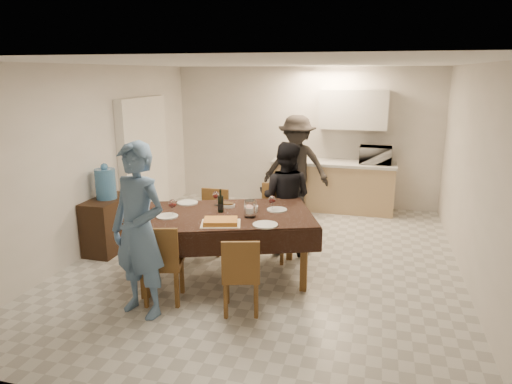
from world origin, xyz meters
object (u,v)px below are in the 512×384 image
(person_kitchen, at_px, (296,166))
(console, at_px, (109,224))
(person_far, at_px, (285,198))
(wine_bottle, at_px, (221,201))
(microwave, at_px, (376,155))
(savoury_tart, at_px, (221,222))
(water_jug, at_px, (106,184))
(person_near, at_px, (139,231))
(dining_table, at_px, (223,216))
(water_pitcher, at_px, (250,209))

(person_kitchen, bearing_deg, console, -133.38)
(person_far, bearing_deg, wine_bottle, 62.53)
(person_far, bearing_deg, microwave, -114.28)
(wine_bottle, relative_size, savoury_tart, 0.65)
(wine_bottle, xyz_separation_m, person_kitchen, (0.44, 2.79, -0.09))
(person_far, bearing_deg, person_kitchen, -81.28)
(water_jug, height_order, person_kitchen, person_kitchen)
(water_jug, height_order, wine_bottle, water_jug)
(person_kitchen, bearing_deg, savoury_tart, -95.08)
(water_jug, bearing_deg, person_far, 14.18)
(wine_bottle, relative_size, person_far, 0.18)
(console, height_order, person_near, person_near)
(person_kitchen, bearing_deg, microwave, 18.52)
(wine_bottle, distance_m, microwave, 3.70)
(dining_table, distance_m, savoury_tart, 0.40)
(savoury_tart, height_order, person_near, person_near)
(water_jug, xyz_separation_m, wine_bottle, (1.84, -0.38, -0.00))
(wine_bottle, bearing_deg, water_jug, 168.18)
(console, bearing_deg, wine_bottle, -11.82)
(microwave, relative_size, person_far, 0.35)
(wine_bottle, xyz_separation_m, savoury_tart, (0.15, -0.43, -0.12))
(wine_bottle, distance_m, person_far, 1.18)
(water_jug, relative_size, microwave, 0.76)
(wine_bottle, height_order, water_pitcher, wine_bottle)
(console, xyz_separation_m, microwave, (3.62, 2.86, 0.68))
(water_pitcher, bearing_deg, console, 167.78)
(water_jug, bearing_deg, dining_table, -12.97)
(wine_bottle, distance_m, water_pitcher, 0.41)
(microwave, bearing_deg, person_near, 62.29)
(wine_bottle, bearing_deg, savoury_tart, -70.77)
(console, distance_m, person_near, 2.07)
(water_jug, height_order, person_near, person_near)
(dining_table, height_order, person_far, person_far)
(person_far, bearing_deg, savoury_tart, 76.02)
(person_kitchen, bearing_deg, water_pitcher, -90.72)
(console, relative_size, savoury_tart, 1.88)
(person_near, bearing_deg, savoury_tart, 60.66)
(console, distance_m, water_jug, 0.60)
(person_far, bearing_deg, water_jug, 17.67)
(dining_table, relative_size, water_pitcher, 11.92)
(dining_table, relative_size, console, 2.93)
(water_pitcher, height_order, savoury_tart, water_pitcher)
(water_jug, height_order, savoury_tart, water_jug)
(person_kitchen, bearing_deg, wine_bottle, -98.89)
(person_near, distance_m, person_far, 2.37)
(console, distance_m, person_far, 2.55)
(water_pitcher, bearing_deg, dining_table, 171.87)
(microwave, height_order, person_kitchen, person_kitchen)
(console, height_order, wine_bottle, wine_bottle)
(person_near, height_order, person_kitchen, person_near)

